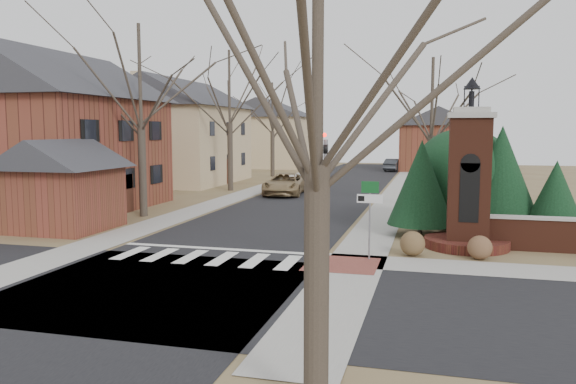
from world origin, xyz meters
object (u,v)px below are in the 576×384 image
(brick_gate_monument, at_px, (468,192))
(pickup_truck, at_px, (285,184))
(traffic_signal_pole, at_px, (325,189))
(distant_car, at_px, (394,165))
(sign_post, at_px, (370,204))

(brick_gate_monument, height_order, pickup_truck, brick_gate_monument)
(traffic_signal_pole, height_order, pickup_truck, traffic_signal_pole)
(traffic_signal_pole, bearing_deg, distant_car, 91.15)
(traffic_signal_pole, distance_m, pickup_truck, 20.91)
(brick_gate_monument, bearing_deg, traffic_signal_pole, -136.76)
(sign_post, relative_size, distant_car, 0.67)
(sign_post, xyz_separation_m, pickup_truck, (-7.91, 18.34, -1.19))
(distant_car, bearing_deg, brick_gate_monument, 106.85)
(traffic_signal_pole, xyz_separation_m, distant_car, (-0.90, 44.81, -1.91))
(pickup_truck, xyz_separation_m, distant_car, (5.71, 25.05, -0.07))
(traffic_signal_pole, distance_m, distant_car, 44.86)
(sign_post, height_order, brick_gate_monument, brick_gate_monument)
(pickup_truck, height_order, distant_car, pickup_truck)
(traffic_signal_pole, bearing_deg, sign_post, 47.57)
(pickup_truck, bearing_deg, traffic_signal_pole, -75.57)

